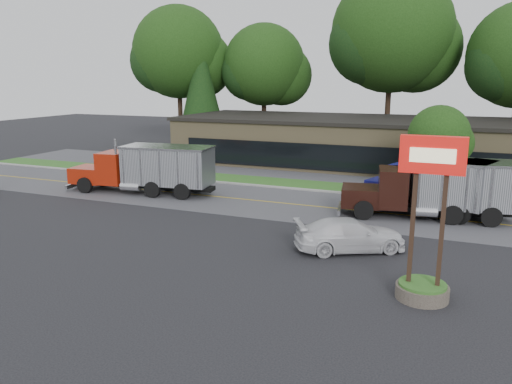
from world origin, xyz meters
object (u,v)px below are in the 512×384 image
Objects in this scene: dump_truck_red at (149,168)px; dump_truck_maroon at (438,188)px; bilo_sign at (426,246)px; dump_truck_blue at (434,184)px; rally_car at (350,235)px.

dump_truck_red and dump_truck_maroon have the same top height.
bilo_sign is 0.79× the size of dump_truck_blue.
dump_truck_maroon is at bearing -55.22° from rally_car.
dump_truck_maroon is at bearing 121.70° from dump_truck_blue.
dump_truck_maroon is (18.82, 0.76, -0.00)m from dump_truck_red.
dump_truck_maroon reaches higher than rally_car.
dump_truck_red is at bearing 37.37° from rally_car.
rally_car is at bearing 54.48° from dump_truck_maroon.
dump_truck_red is 16.72m from rally_car.
rally_car is (-3.43, -7.23, -1.06)m from dump_truck_maroon.
dump_truck_red is at bearing -7.80° from dump_truck_maroon.
dump_truck_maroon is at bearing 175.86° from dump_truck_red.
dump_truck_blue is at bearing -50.95° from rally_car.
dump_truck_blue is (18.59, 1.83, -0.02)m from dump_truck_red.
dump_truck_blue is 8.96m from rally_car.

